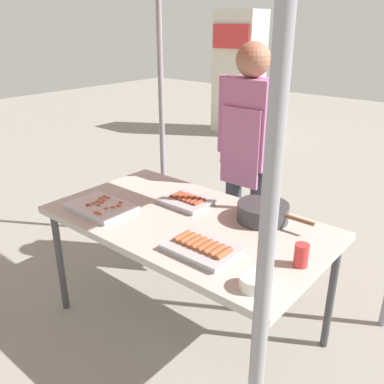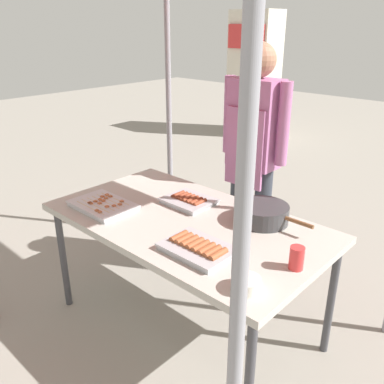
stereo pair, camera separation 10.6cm
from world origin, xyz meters
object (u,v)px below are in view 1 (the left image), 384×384
Objects in this scene: stall_table at (186,227)px; vendor_woman at (248,144)px; tray_grilled_sausages at (187,201)px; neighbor_stall_left at (239,73)px; cooking_wok at (263,211)px; drink_cup_near_edge at (301,255)px; tray_meat_skewers at (101,207)px; condiment_bowl at (254,282)px; tray_pork_links at (202,248)px.

stall_table is 0.95× the size of vendor_woman.
neighbor_stall_left is (-2.46, 4.19, 0.22)m from tray_grilled_sausages.
drink_cup_near_edge is (0.38, -0.30, 0.00)m from cooking_wok.
vendor_woman reaches higher than tray_meat_skewers.
neighbor_stall_left reaches higher than tray_meat_skewers.
neighbor_stall_left reaches higher than vendor_woman.
drink_cup_near_edge is (0.85, -0.20, 0.04)m from tray_grilled_sausages.
tray_meat_skewers is 0.20× the size of neighbor_stall_left.
tray_grilled_sausages is 2.66× the size of drink_cup_near_edge.
drink_cup_near_edge reaches higher than cooking_wok.
vendor_woman is at bearing 87.27° from tray_grilled_sausages.
tray_grilled_sausages is 0.65× the size of cooking_wok.
tray_meat_skewers is 1.12m from condiment_bowl.
neighbor_stall_left reaches higher than cooking_wok.
cooking_wok is (0.47, 0.10, 0.03)m from tray_grilled_sausages.
tray_grilled_sausages is 0.48m from cooking_wok.
drink_cup_near_edge is at bearing 135.07° from vendor_woman.
condiment_bowl reaches higher than tray_meat_skewers.
tray_grilled_sausages is 0.85× the size of tray_pork_links.
tray_meat_skewers is at bearing 175.60° from condiment_bowl.
tray_meat_skewers is (-0.33, -0.40, -0.00)m from tray_grilled_sausages.
drink_cup_near_edge is (1.18, 0.20, 0.04)m from tray_meat_skewers.
stall_table is 0.44m from cooking_wok.
condiment_bowl is at bearing -26.11° from stall_table.
tray_grilled_sausages is (-0.13, 0.17, 0.07)m from stall_table.
tray_grilled_sausages is at bearing 49.94° from tray_meat_skewers.
condiment_bowl reaches higher than tray_grilled_sausages.
condiment_bowl is 5.69m from neighbor_stall_left.
drink_cup_near_edge is at bearing -38.26° from cooking_wok.
stall_table is 0.53m from tray_meat_skewers.
cooking_wok reaches higher than condiment_bowl.
neighbor_stall_left is (-2.59, 4.36, 0.29)m from stall_table.
tray_meat_skewers is 0.23× the size of vendor_woman.
condiment_bowl is 0.29m from drink_cup_near_edge.
neighbor_stall_left reaches higher than drink_cup_near_edge.
tray_meat_skewers is 0.87× the size of cooking_wok.
cooking_wok is 0.23× the size of neighbor_stall_left.
tray_grilled_sausages is at bearing -168.10° from cooking_wok.
vendor_woman is (0.36, 1.02, 0.23)m from tray_meat_skewers.
stall_table is 5.47× the size of tray_grilled_sausages.
tray_meat_skewers is at bearing -130.06° from tray_grilled_sausages.
stall_table is 0.85m from vendor_woman.
vendor_woman is (-0.40, 1.01, 0.23)m from tray_pork_links.
condiment_bowl reaches higher than stall_table.
tray_pork_links is at bearing -42.44° from tray_grilled_sausages.
vendor_woman is at bearing 135.07° from drink_cup_near_edge.
cooking_wok is 5.04m from neighbor_stall_left.
tray_pork_links is 0.77× the size of cooking_wok.
tray_grilled_sausages is at bearing 129.01° from stall_table.
vendor_woman is at bearing 130.40° from cooking_wok.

